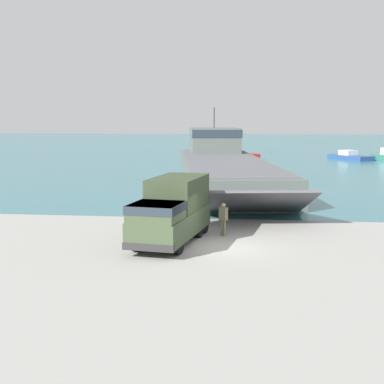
% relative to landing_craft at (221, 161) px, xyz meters
% --- Properties ---
extents(ground_plane, '(240.00, 240.00, 0.00)m').
position_rel_landing_craft_xyz_m(ground_plane, '(2.10, -29.69, -1.77)').
color(ground_plane, gray).
extents(water_surface, '(240.00, 180.00, 0.01)m').
position_rel_landing_craft_xyz_m(water_surface, '(2.10, 67.64, -1.77)').
color(water_surface, '#336B75').
rests_on(water_surface, ground_plane).
extents(landing_craft, '(13.42, 40.98, 7.42)m').
position_rel_landing_craft_xyz_m(landing_craft, '(0.00, 0.00, 0.00)').
color(landing_craft, '#56605B').
rests_on(landing_craft, ground_plane).
extents(military_truck, '(3.34, 7.12, 3.17)m').
position_rel_landing_craft_xyz_m(military_truck, '(-0.48, -28.84, -0.19)').
color(military_truck, '#3D4C33').
rests_on(military_truck, ground_plane).
extents(soldier_on_ramp, '(0.50, 0.45, 1.75)m').
position_rel_landing_craft_xyz_m(soldier_on_ramp, '(1.96, -27.17, -0.76)').
color(soldier_on_ramp, '#6B664C').
rests_on(soldier_on_ramp, ground_plane).
extents(moored_boat_a, '(8.49, 5.33, 1.93)m').
position_rel_landing_craft_xyz_m(moored_boat_a, '(-0.16, 24.28, -1.13)').
color(moored_boat_a, '#B22323').
rests_on(moored_boat_a, ground_plane).
extents(moored_boat_c, '(6.20, 7.62, 1.39)m').
position_rel_landing_craft_xyz_m(moored_boat_c, '(17.56, 27.67, -1.31)').
color(moored_boat_c, navy).
rests_on(moored_boat_c, ground_plane).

